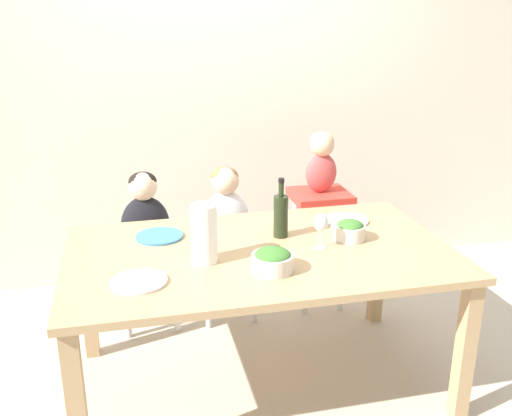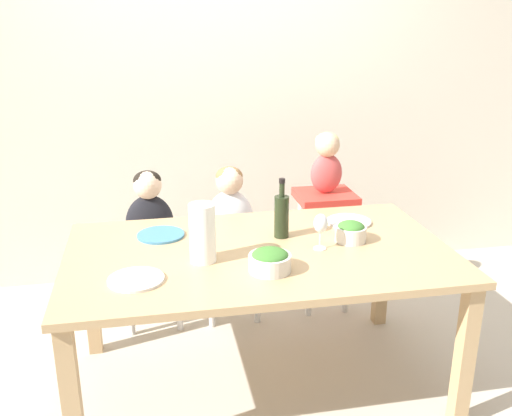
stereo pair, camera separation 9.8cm
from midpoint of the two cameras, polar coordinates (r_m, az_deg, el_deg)
The scene contains 17 objects.
ground_plane at distance 3.03m, azimuth 1.26°, elevation -17.09°, with size 14.00×14.00×0.00m, color #BCB2A3.
wall_back at distance 3.87m, azimuth -3.11°, elevation 12.48°, with size 10.00×0.06×2.70m.
dining_table at distance 2.70m, azimuth 1.36°, elevation -5.79°, with size 1.79×1.04×0.74m.
chair_far_left at distance 3.43m, azimuth -9.51°, elevation -5.42°, with size 0.41×0.37×0.46m.
chair_far_center at distance 3.47m, azimuth -1.74°, elevation -4.88°, with size 0.41×0.37×0.46m.
chair_right_highchair at distance 3.53m, azimuth 7.64°, elevation -1.21°, with size 0.35×0.32×0.75m.
person_child_left at distance 3.31m, azimuth -9.81°, elevation -0.26°, with size 0.28×0.17×0.48m.
person_child_center at distance 3.35m, azimuth -1.80°, elevation 0.23°, with size 0.28×0.17×0.48m.
person_baby_right at distance 3.42m, azimuth 7.92°, elevation 4.94°, with size 0.19×0.15×0.37m.
wine_bottle at distance 2.78m, azimuth 3.58°, elevation -0.68°, with size 0.07×0.07×0.30m.
paper_towel_roll at distance 2.51m, azimuth -4.26°, elevation -2.52°, with size 0.12×0.12×0.27m.
wine_glass_near at distance 2.66m, azimuth 7.54°, elevation -1.64°, with size 0.07×0.07×0.17m.
salad_bowl_large at distance 2.44m, azimuth 2.63°, elevation -5.24°, with size 0.18×0.18×0.10m.
salad_bowl_small at distance 2.80m, azimuth 10.45°, elevation -2.32°, with size 0.15×0.15×0.10m.
dinner_plate_front_left at distance 2.41m, azimuth -10.77°, elevation -7.04°, with size 0.23×0.23×0.01m.
dinner_plate_back_left at distance 2.86m, azimuth -8.54°, elevation -2.68°, with size 0.23×0.23×0.01m.
dinner_plate_back_right at distance 3.05m, azimuth 10.17°, elevation -1.35°, with size 0.23×0.23×0.01m.
Camera 2 is at (-0.48, -2.40, 1.79)m, focal length 40.00 mm.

